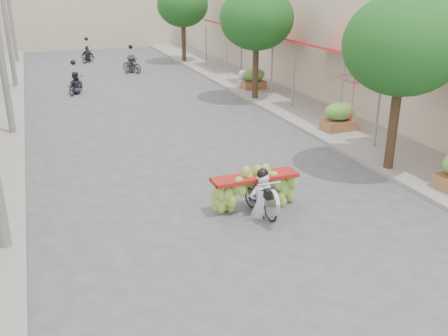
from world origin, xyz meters
TOP-DOWN VIEW (x-y plane):
  - ground at (0.00, 0.00)m, footprint 120.00×120.00m
  - sidewalk_right at (7.00, 15.00)m, footprint 4.00×60.00m
  - shophouse_row_right at (11.99, 14.00)m, footprint 9.77×40.00m
  - far_building at (0.00, 38.00)m, footprint 20.00×6.00m
  - utility_pole_far at (-5.40, 21.00)m, footprint 0.60×0.24m
  - utility_pole_back at (-5.40, 30.00)m, footprint 0.60×0.24m
  - street_tree_near at (5.40, 4.00)m, footprint 3.40×3.40m
  - street_tree_mid at (5.40, 14.00)m, footprint 3.40×3.40m
  - street_tree_far at (5.40, 26.00)m, footprint 3.40×3.40m
  - produce_crate_mid at (6.20, 8.00)m, footprint 1.20×0.88m
  - produce_crate_far at (6.20, 16.00)m, footprint 1.20×0.88m
  - banana_motorbike at (0.49, 2.79)m, footprint 2.23×1.75m
  - market_umbrella at (6.00, 6.95)m, footprint 2.58×2.58m
  - pedestrian at (5.80, 16.39)m, footprint 1.00×0.73m
  - bg_motorbike_a at (-2.52, 18.49)m, footprint 1.22×1.66m
  - bg_motorbike_b at (1.26, 23.32)m, footprint 1.26×1.63m
  - bg_motorbike_c at (-0.80, 28.42)m, footprint 1.28×1.64m

SIDE VIEW (x-z plane):
  - ground at x=0.00m, z-range 0.00..0.00m
  - sidewalk_right at x=7.00m, z-range 0.00..0.12m
  - produce_crate_mid at x=6.20m, z-range 0.13..1.29m
  - produce_crate_far at x=6.20m, z-range 0.13..1.29m
  - banana_motorbike at x=0.49m, z-range -0.35..1.79m
  - bg_motorbike_a at x=-2.52m, z-range -0.22..1.73m
  - bg_motorbike_c at x=-0.80m, z-range -0.17..1.78m
  - bg_motorbike_b at x=1.26m, z-range -0.12..1.83m
  - pedestrian at x=5.80m, z-range 0.12..1.93m
  - market_umbrella at x=6.00m, z-range 1.60..3.40m
  - shophouse_row_right at x=11.99m, z-range 0.00..6.00m
  - far_building at x=0.00m, z-range 0.00..7.00m
  - street_tree_near at x=5.40m, z-range 1.16..6.41m
  - street_tree_mid at x=5.40m, z-range 1.16..6.41m
  - street_tree_far at x=5.40m, z-range 1.16..6.41m
  - utility_pole_far at x=-5.40m, z-range 0.03..8.03m
  - utility_pole_back at x=-5.40m, z-range 0.03..8.03m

